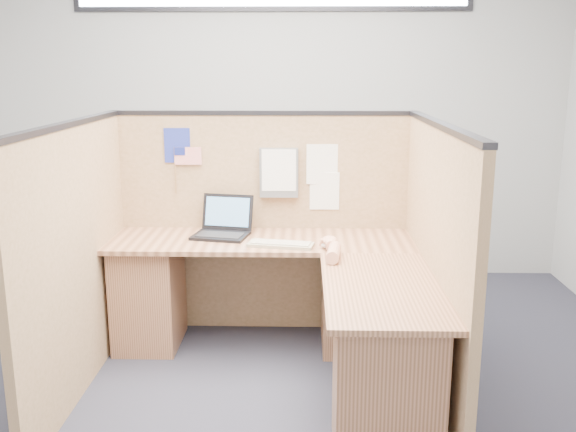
{
  "coord_description": "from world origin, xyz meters",
  "views": [
    {
      "loc": [
        0.28,
        -3.31,
        1.82
      ],
      "look_at": [
        0.18,
        0.5,
        0.93
      ],
      "focal_mm": 40.0,
      "sensor_mm": 36.0,
      "label": 1
    }
  ],
  "objects_px": {
    "l_desk": "(288,311)",
    "mouse": "(330,245)",
    "laptop": "(222,225)",
    "keyboard": "(281,244)"
  },
  "relations": [
    {
      "from": "laptop",
      "to": "keyboard",
      "type": "bearing_deg",
      "value": -23.34
    },
    {
      "from": "laptop",
      "to": "l_desk",
      "type": "bearing_deg",
      "value": -36.77
    },
    {
      "from": "l_desk",
      "to": "keyboard",
      "type": "distance_m",
      "value": 0.42
    },
    {
      "from": "laptop",
      "to": "keyboard",
      "type": "height_order",
      "value": "laptop"
    },
    {
      "from": "l_desk",
      "to": "mouse",
      "type": "height_order",
      "value": "mouse"
    },
    {
      "from": "keyboard",
      "to": "mouse",
      "type": "relative_size",
      "value": 3.73
    },
    {
      "from": "mouse",
      "to": "l_desk",
      "type": "bearing_deg",
      "value": -142.68
    },
    {
      "from": "laptop",
      "to": "mouse",
      "type": "distance_m",
      "value": 0.77
    },
    {
      "from": "laptop",
      "to": "mouse",
      "type": "height_order",
      "value": "laptop"
    },
    {
      "from": "laptop",
      "to": "mouse",
      "type": "xyz_separation_m",
      "value": [
        0.7,
        -0.31,
        -0.04
      ]
    }
  ]
}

